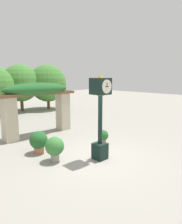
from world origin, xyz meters
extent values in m
plane|color=gray|center=(0.00, 0.00, 0.00)|extent=(60.00, 60.00, 0.00)
cube|color=black|center=(-0.03, -0.19, 0.32)|extent=(0.49, 0.49, 0.64)
cylinder|color=black|center=(-0.03, -0.19, 1.58)|extent=(0.17, 0.17, 1.87)
cylinder|color=gold|center=(-0.03, -0.19, 2.54)|extent=(0.27, 0.27, 0.04)
cube|color=black|center=(-0.03, -0.19, 2.86)|extent=(0.61, 0.61, 0.61)
cylinder|color=beige|center=(-0.03, -0.50, 2.86)|extent=(0.50, 0.02, 0.50)
cylinder|color=beige|center=(-0.03, 0.13, 2.86)|extent=(0.50, 0.02, 0.50)
cube|color=black|center=(-0.03, -0.52, 2.86)|extent=(0.18, 0.01, 0.02)
cube|color=black|center=(-0.03, -0.52, 2.94)|extent=(0.02, 0.01, 0.16)
cone|color=gold|center=(-0.03, -0.19, 3.24)|extent=(0.21, 0.21, 0.15)
cube|color=#BCB299|center=(-1.64, 4.43, 1.11)|extent=(0.63, 0.63, 2.21)
cube|color=#BCB299|center=(1.64, 4.43, 1.11)|extent=(0.63, 0.63, 2.21)
cube|color=brown|center=(0.00, 4.11, 2.29)|extent=(4.51, 0.10, 0.15)
cube|color=brown|center=(0.00, 4.32, 2.29)|extent=(4.51, 0.10, 0.15)
cube|color=brown|center=(0.00, 4.53, 2.29)|extent=(4.51, 0.10, 0.15)
cube|color=brown|center=(0.00, 4.74, 2.29)|extent=(4.51, 0.10, 0.15)
ellipsoid|color=#235B28|center=(0.00, 4.43, 2.54)|extent=(3.78, 1.23, 0.70)
cylinder|color=#B26B4C|center=(1.28, 0.82, 0.14)|extent=(0.30, 0.30, 0.27)
sphere|color=#235B28|center=(1.28, 0.82, 0.46)|extent=(0.51, 0.51, 0.51)
cylinder|color=gray|center=(-1.42, 0.88, 0.17)|extent=(0.33, 0.33, 0.33)
sphere|color=#387A38|center=(-1.42, 0.88, 0.60)|extent=(0.73, 0.73, 0.73)
cylinder|color=#B26B4C|center=(-1.43, 2.06, 0.14)|extent=(0.42, 0.42, 0.28)
sphere|color=#235B28|center=(-1.43, 2.06, 0.57)|extent=(0.76, 0.76, 0.76)
cylinder|color=brown|center=(2.85, 12.41, 0.71)|extent=(0.28, 0.28, 1.41)
sphere|color=#427F33|center=(2.85, 12.41, 2.59)|extent=(3.38, 3.38, 3.38)
cylinder|color=brown|center=(5.26, 11.67, 0.64)|extent=(0.28, 0.28, 1.29)
sphere|color=#427F33|center=(5.26, 11.67, 2.54)|extent=(3.59, 3.59, 3.59)
camera|label=1|loc=(-5.53, -5.25, 3.24)|focal=32.00mm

